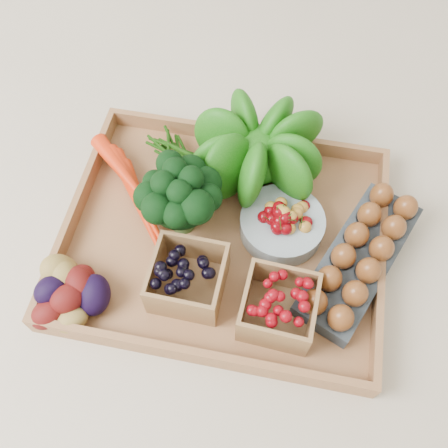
% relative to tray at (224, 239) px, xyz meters
% --- Properties ---
extents(ground, '(4.00, 4.00, 0.00)m').
position_rel_tray_xyz_m(ground, '(0.00, 0.00, -0.01)').
color(ground, beige).
rests_on(ground, ground).
extents(tray, '(0.55, 0.45, 0.01)m').
position_rel_tray_xyz_m(tray, '(0.00, 0.00, 0.00)').
color(tray, '#9F6C42').
rests_on(tray, ground).
extents(carrots, '(0.22, 0.15, 0.05)m').
position_rel_tray_xyz_m(carrots, '(-0.18, 0.05, 0.03)').
color(carrots, red).
rests_on(carrots, tray).
extents(lettuce, '(0.17, 0.17, 0.17)m').
position_rel_tray_xyz_m(lettuce, '(0.03, 0.15, 0.09)').
color(lettuce, '#0F510C').
rests_on(lettuce, tray).
extents(broccoli, '(0.14, 0.14, 0.11)m').
position_rel_tray_xyz_m(broccoli, '(-0.08, 0.01, 0.06)').
color(broccoli, black).
rests_on(broccoli, tray).
extents(cherry_bowl, '(0.15, 0.15, 0.04)m').
position_rel_tray_xyz_m(cherry_bowl, '(0.10, 0.03, 0.03)').
color(cherry_bowl, '#8C9EA5').
rests_on(cherry_bowl, tray).
extents(egg_carton, '(0.21, 0.30, 0.03)m').
position_rel_tray_xyz_m(egg_carton, '(0.23, -0.01, 0.02)').
color(egg_carton, '#353D44').
rests_on(egg_carton, tray).
extents(potatoes, '(0.15, 0.15, 0.08)m').
position_rel_tray_xyz_m(potatoes, '(-0.23, -0.16, 0.05)').
color(potatoes, '#480C0B').
rests_on(potatoes, tray).
extents(punnet_blackberry, '(0.12, 0.12, 0.08)m').
position_rel_tray_xyz_m(punnet_blackberry, '(-0.04, -0.11, 0.05)').
color(punnet_blackberry, black).
rests_on(punnet_blackberry, tray).
extents(punnet_raspberry, '(0.12, 0.12, 0.08)m').
position_rel_tray_xyz_m(punnet_raspberry, '(0.11, -0.13, 0.05)').
color(punnet_raspberry, maroon).
rests_on(punnet_raspberry, tray).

